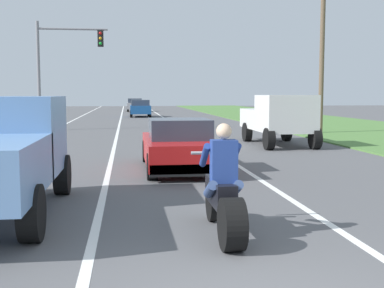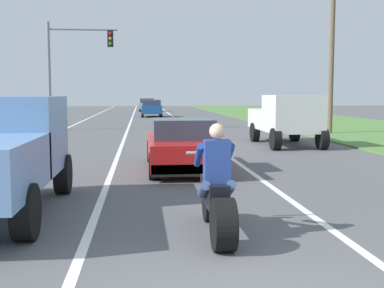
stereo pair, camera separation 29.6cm
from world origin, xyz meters
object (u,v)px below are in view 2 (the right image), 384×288
at_px(distant_car_far_ahead, 152,108).
at_px(pickup_truck_right_shoulder_white, 286,117).
at_px(motorcycle_with_rider, 217,196).
at_px(distant_car_further_ahead, 147,105).
at_px(sports_car_red, 182,146).
at_px(traffic_light_mast_near, 70,59).

bearing_deg(distant_car_far_ahead, pickup_truck_right_shoulder_white, -79.38).
height_order(motorcycle_with_rider, pickup_truck_right_shoulder_white, pickup_truck_right_shoulder_white).
xyz_separation_m(motorcycle_with_rider, distant_car_far_ahead, (-0.14, 37.97, 0.18)).
bearing_deg(distant_car_further_ahead, pickup_truck_right_shoulder_white, -82.73).
xyz_separation_m(sports_car_red, pickup_truck_right_shoulder_white, (4.59, 6.06, 0.48)).
xyz_separation_m(motorcycle_with_rider, pickup_truck_right_shoulder_white, (4.63, 12.52, 0.51)).
xyz_separation_m(pickup_truck_right_shoulder_white, distant_car_far_ahead, (-4.77, 25.45, -0.33)).
xyz_separation_m(motorcycle_with_rider, traffic_light_mast_near, (-4.99, 22.12, 3.36)).
xyz_separation_m(pickup_truck_right_shoulder_white, traffic_light_mast_near, (-9.62, 9.60, 2.84)).
distance_m(sports_car_red, distant_car_far_ahead, 31.51).
bearing_deg(distant_car_far_ahead, traffic_light_mast_near, -107.00).
bearing_deg(pickup_truck_right_shoulder_white, distant_car_far_ahead, 100.62).
bearing_deg(traffic_light_mast_near, pickup_truck_right_shoulder_white, -44.95).
height_order(motorcycle_with_rider, traffic_light_mast_near, traffic_light_mast_near).
bearing_deg(sports_car_red, pickup_truck_right_shoulder_white, 52.85).
bearing_deg(distant_car_far_ahead, motorcycle_with_rider, -89.79).
height_order(motorcycle_with_rider, distant_car_further_ahead, motorcycle_with_rider).
distance_m(sports_car_red, pickup_truck_right_shoulder_white, 7.61).
height_order(sports_car_red, distant_car_far_ahead, distant_car_far_ahead).
height_order(motorcycle_with_rider, distant_car_far_ahead, motorcycle_with_rider).
bearing_deg(traffic_light_mast_near, sports_car_red, -72.19).
bearing_deg(distant_car_further_ahead, motorcycle_with_rider, -89.57).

